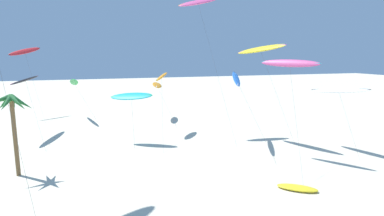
{
  "coord_description": "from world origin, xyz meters",
  "views": [
    {
      "loc": [
        -7.06,
        -3.43,
        11.38
      ],
      "look_at": [
        0.08,
        18.59,
        7.4
      ],
      "focal_mm": 29.1,
      "sensor_mm": 36.0,
      "label": 1
    }
  ],
  "objects_px": {
    "flying_kite_2": "(198,2)",
    "flying_kite_11": "(157,85)",
    "grounded_kite_0": "(297,188)",
    "flying_kite_3": "(236,78)",
    "flying_kite_6": "(25,51)",
    "flying_kite_4": "(162,77)",
    "flying_kite_5": "(339,90)",
    "flying_kite_8": "(26,80)",
    "flying_kite_9": "(74,82)",
    "flying_kite_1": "(260,49)",
    "flying_kite_7": "(290,63)",
    "flying_kite_10": "(131,96)",
    "palm_tree_3": "(12,109)"
  },
  "relations": [
    {
      "from": "flying_kite_1",
      "to": "flying_kite_5",
      "type": "distance_m",
      "value": 10.51
    },
    {
      "from": "flying_kite_10",
      "to": "grounded_kite_0",
      "type": "distance_m",
      "value": 22.94
    },
    {
      "from": "flying_kite_1",
      "to": "flying_kite_9",
      "type": "bearing_deg",
      "value": 136.96
    },
    {
      "from": "flying_kite_2",
      "to": "flying_kite_11",
      "type": "bearing_deg",
      "value": 108.17
    },
    {
      "from": "flying_kite_2",
      "to": "flying_kite_6",
      "type": "xyz_separation_m",
      "value": [
        -26.19,
        21.87,
        -6.64
      ]
    },
    {
      "from": "flying_kite_6",
      "to": "flying_kite_8",
      "type": "bearing_deg",
      "value": -80.7
    },
    {
      "from": "flying_kite_5",
      "to": "flying_kite_9",
      "type": "bearing_deg",
      "value": 137.11
    },
    {
      "from": "flying_kite_2",
      "to": "flying_kite_9",
      "type": "xyz_separation_m",
      "value": [
        -17.7,
        14.66,
        -11.92
      ]
    },
    {
      "from": "flying_kite_4",
      "to": "flying_kite_5",
      "type": "relative_size",
      "value": 1.49
    },
    {
      "from": "flying_kite_5",
      "to": "flying_kite_6",
      "type": "xyz_separation_m",
      "value": [
        -38.96,
        35.52,
        4.69
      ]
    },
    {
      "from": "flying_kite_2",
      "to": "grounded_kite_0",
      "type": "distance_m",
      "value": 28.65
    },
    {
      "from": "flying_kite_11",
      "to": "palm_tree_3",
      "type": "bearing_deg",
      "value": -129.0
    },
    {
      "from": "flying_kite_7",
      "to": "flying_kite_11",
      "type": "height_order",
      "value": "flying_kite_7"
    },
    {
      "from": "flying_kite_1",
      "to": "flying_kite_9",
      "type": "distance_m",
      "value": 32.67
    },
    {
      "from": "flying_kite_7",
      "to": "flying_kite_9",
      "type": "relative_size",
      "value": 1.3
    },
    {
      "from": "palm_tree_3",
      "to": "flying_kite_7",
      "type": "xyz_separation_m",
      "value": [
        27.44,
        -3.03,
        4.04
      ]
    },
    {
      "from": "flying_kite_4",
      "to": "flying_kite_6",
      "type": "relative_size",
      "value": 0.92
    },
    {
      "from": "flying_kite_1",
      "to": "grounded_kite_0",
      "type": "relative_size",
      "value": 3.77
    },
    {
      "from": "flying_kite_4",
      "to": "flying_kite_1",
      "type": "bearing_deg",
      "value": -37.99
    },
    {
      "from": "flying_kite_6",
      "to": "grounded_kite_0",
      "type": "bearing_deg",
      "value": -57.72
    },
    {
      "from": "flying_kite_5",
      "to": "flying_kite_9",
      "type": "height_order",
      "value": "flying_kite_5"
    },
    {
      "from": "flying_kite_9",
      "to": "grounded_kite_0",
      "type": "xyz_separation_m",
      "value": [
        19.16,
        -36.54,
        -6.52
      ]
    },
    {
      "from": "flying_kite_6",
      "to": "flying_kite_10",
      "type": "height_order",
      "value": "flying_kite_6"
    },
    {
      "from": "flying_kite_3",
      "to": "flying_kite_6",
      "type": "bearing_deg",
      "value": 134.98
    },
    {
      "from": "palm_tree_3",
      "to": "flying_kite_7",
      "type": "distance_m",
      "value": 27.9
    },
    {
      "from": "flying_kite_3",
      "to": "flying_kite_11",
      "type": "xyz_separation_m",
      "value": [
        -6.44,
        18.43,
        -2.34
      ]
    },
    {
      "from": "flying_kite_1",
      "to": "flying_kite_4",
      "type": "height_order",
      "value": "flying_kite_1"
    },
    {
      "from": "flying_kite_6",
      "to": "flying_kite_11",
      "type": "distance_m",
      "value": 25.47
    },
    {
      "from": "flying_kite_8",
      "to": "flying_kite_1",
      "type": "bearing_deg",
      "value": -23.17
    },
    {
      "from": "flying_kite_2",
      "to": "flying_kite_9",
      "type": "bearing_deg",
      "value": 140.37
    },
    {
      "from": "flying_kite_3",
      "to": "grounded_kite_0",
      "type": "height_order",
      "value": "flying_kite_3"
    },
    {
      "from": "flying_kite_8",
      "to": "flying_kite_10",
      "type": "distance_m",
      "value": 15.83
    },
    {
      "from": "palm_tree_3",
      "to": "grounded_kite_0",
      "type": "bearing_deg",
      "value": -25.02
    },
    {
      "from": "flying_kite_10",
      "to": "grounded_kite_0",
      "type": "xyz_separation_m",
      "value": [
        11.47,
        -18.95,
        -5.96
      ]
    },
    {
      "from": "palm_tree_3",
      "to": "flying_kite_11",
      "type": "height_order",
      "value": "palm_tree_3"
    },
    {
      "from": "flying_kite_2",
      "to": "flying_kite_4",
      "type": "bearing_deg",
      "value": 166.46
    },
    {
      "from": "flying_kite_4",
      "to": "flying_kite_8",
      "type": "distance_m",
      "value": 18.78
    },
    {
      "from": "flying_kite_1",
      "to": "flying_kite_3",
      "type": "bearing_deg",
      "value": 174.66
    },
    {
      "from": "flying_kite_5",
      "to": "flying_kite_10",
      "type": "height_order",
      "value": "flying_kite_5"
    },
    {
      "from": "flying_kite_6",
      "to": "grounded_kite_0",
      "type": "relative_size",
      "value": 3.81
    },
    {
      "from": "flying_kite_1",
      "to": "flying_kite_6",
      "type": "relative_size",
      "value": 0.99
    },
    {
      "from": "grounded_kite_0",
      "to": "flying_kite_3",
      "type": "bearing_deg",
      "value": 85.2
    },
    {
      "from": "flying_kite_11",
      "to": "grounded_kite_0",
      "type": "distance_m",
      "value": 34.19
    },
    {
      "from": "flying_kite_5",
      "to": "flying_kite_7",
      "type": "bearing_deg",
      "value": -177.01
    },
    {
      "from": "flying_kite_6",
      "to": "flying_kite_10",
      "type": "xyz_separation_m",
      "value": [
        16.18,
        -24.81,
        -5.84
      ]
    },
    {
      "from": "flying_kite_3",
      "to": "grounded_kite_0",
      "type": "distance_m",
      "value": 17.02
    },
    {
      "from": "flying_kite_6",
      "to": "flying_kite_11",
      "type": "height_order",
      "value": "flying_kite_6"
    },
    {
      "from": "palm_tree_3",
      "to": "flying_kite_1",
      "type": "bearing_deg",
      "value": 7.53
    },
    {
      "from": "flying_kite_4",
      "to": "flying_kite_9",
      "type": "relative_size",
      "value": 1.42
    },
    {
      "from": "flying_kite_5",
      "to": "flying_kite_10",
      "type": "xyz_separation_m",
      "value": [
        -22.79,
        10.71,
        -1.15
      ]
    }
  ]
}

